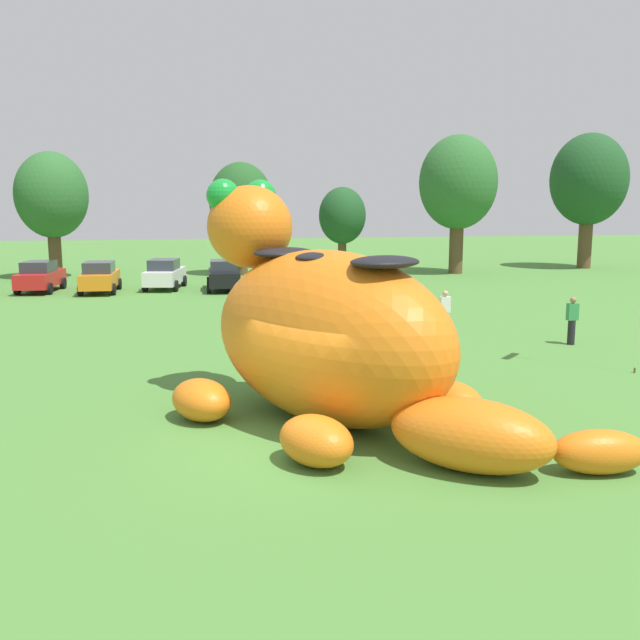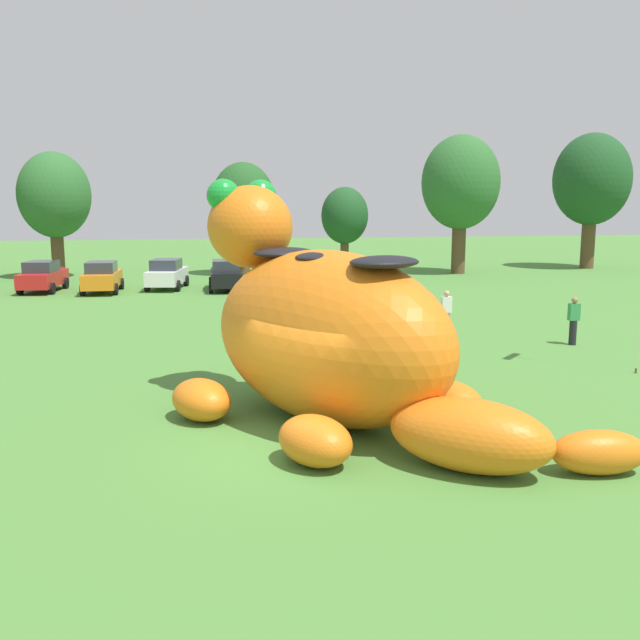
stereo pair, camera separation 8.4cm
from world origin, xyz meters
TOP-DOWN VIEW (x-y plane):
  - ground_plane at (0.00, 0.00)m, footprint 160.00×160.00m
  - giant_inflatable_creature at (1.39, 1.54)m, footprint 9.20×9.22m
  - car_red at (-9.98, 27.30)m, footprint 2.28×4.26m
  - car_orange at (-6.66, 26.37)m, footprint 2.03×4.14m
  - car_white at (-3.19, 27.39)m, footprint 2.47×4.34m
  - car_black at (0.14, 26.15)m, footprint 2.02×4.14m
  - car_silver at (3.88, 27.31)m, footprint 2.44×4.32m
  - tree_mid_left at (-10.37, 34.36)m, footprint 4.58×4.58m
  - tree_centre_left at (1.75, 34.35)m, footprint 4.27×4.27m
  - tree_centre at (9.11, 36.03)m, footprint 3.37×3.37m
  - tree_centre_right at (16.46, 32.63)m, footprint 5.32×5.32m
  - tree_mid_right at (27.38, 34.58)m, footprint 5.58×5.58m
  - spectator_near_inflatable at (11.54, 8.58)m, footprint 0.38×0.26m
  - spectator_mid_field at (7.72, 11.04)m, footprint 0.38×0.26m

SIDE VIEW (x-z plane):
  - ground_plane at x=0.00m, z-range 0.00..0.00m
  - spectator_near_inflatable at x=11.54m, z-range 0.00..1.71m
  - spectator_mid_field at x=7.72m, z-range 0.00..1.71m
  - car_red at x=-9.98m, z-range 0.00..1.72m
  - car_orange at x=-6.66m, z-range 0.00..1.72m
  - car_white at x=-3.19m, z-range 0.00..1.72m
  - car_black at x=0.14m, z-range 0.00..1.72m
  - car_silver at x=3.88m, z-range 0.00..1.72m
  - giant_inflatable_creature at x=1.39m, z-range -0.75..4.85m
  - tree_centre at x=9.11m, z-range 0.92..6.91m
  - tree_centre_left at x=1.75m, z-range 1.17..8.74m
  - tree_mid_left at x=-10.37m, z-range 1.25..9.38m
  - tree_centre_right at x=16.46m, z-range 1.45..10.90m
  - tree_mid_right at x=27.38m, z-range 1.53..11.44m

